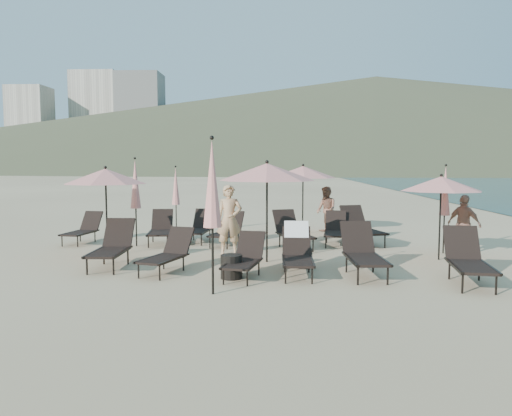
{
  "coord_description": "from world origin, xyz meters",
  "views": [
    {
      "loc": [
        -0.33,
        -10.29,
        2.33
      ],
      "look_at": [
        -0.9,
        3.5,
        1.1
      ],
      "focal_mm": 35.0,
      "sensor_mm": 36.0,
      "label": 1
    }
  ],
  "objects_px": {
    "umbrella_open_2": "(441,184)",
    "beachgoer_a": "(229,220)",
    "umbrella_closed_2": "(135,184)",
    "side_table_0": "(231,267)",
    "umbrella_open_0": "(106,176)",
    "lounger_3": "(297,250)",
    "lounger_9": "(292,231)",
    "lounger_5": "(468,258)",
    "lounger_8": "(227,230)",
    "umbrella_open_3": "(303,172)",
    "umbrella_open_1": "(267,172)",
    "side_table_1": "(304,258)",
    "lounger_0": "(112,246)",
    "lounger_12": "(161,228)",
    "beachgoer_c": "(464,225)",
    "lounger_7": "(200,227)",
    "beachgoer_b": "(326,210)",
    "lounger_4": "(363,252)",
    "umbrella_closed_0": "(212,185)",
    "lounger_11": "(362,227)",
    "lounger_10": "(335,230)",
    "umbrella_closed_1": "(445,191)",
    "umbrella_closed_3": "(176,186)",
    "lounger_1": "(168,253)",
    "lounger_2": "(245,258)"
  },
  "relations": [
    {
      "from": "lounger_0",
      "to": "lounger_1",
      "type": "distance_m",
      "value": 1.47
    },
    {
      "from": "lounger_5",
      "to": "lounger_8",
      "type": "bearing_deg",
      "value": 146.87
    },
    {
      "from": "umbrella_open_2",
      "to": "umbrella_open_0",
      "type": "bearing_deg",
      "value": 178.17
    },
    {
      "from": "umbrella_open_1",
      "to": "side_table_1",
      "type": "height_order",
      "value": "umbrella_open_1"
    },
    {
      "from": "lounger_5",
      "to": "lounger_7",
      "type": "height_order",
      "value": "lounger_5"
    },
    {
      "from": "umbrella_open_0",
      "to": "umbrella_open_2",
      "type": "height_order",
      "value": "umbrella_open_0"
    },
    {
      "from": "beachgoer_c",
      "to": "lounger_4",
      "type": "bearing_deg",
      "value": 91.06
    },
    {
      "from": "beachgoer_b",
      "to": "lounger_10",
      "type": "bearing_deg",
      "value": -20.99
    },
    {
      "from": "lounger_0",
      "to": "lounger_7",
      "type": "relative_size",
      "value": 1.08
    },
    {
      "from": "lounger_1",
      "to": "lounger_8",
      "type": "bearing_deg",
      "value": 93.93
    },
    {
      "from": "umbrella_open_2",
      "to": "beachgoer_a",
      "type": "relative_size",
      "value": 1.16
    },
    {
      "from": "lounger_1",
      "to": "side_table_1",
      "type": "bearing_deg",
      "value": 29.45
    },
    {
      "from": "umbrella_open_1",
      "to": "lounger_7",
      "type": "bearing_deg",
      "value": 124.46
    },
    {
      "from": "umbrella_open_2",
      "to": "lounger_9",
      "type": "bearing_deg",
      "value": 155.22
    },
    {
      "from": "umbrella_open_1",
      "to": "beachgoer_a",
      "type": "bearing_deg",
      "value": 135.93
    },
    {
      "from": "lounger_12",
      "to": "umbrella_closed_0",
      "type": "relative_size",
      "value": 0.61
    },
    {
      "from": "side_table_1",
      "to": "umbrella_closed_1",
      "type": "bearing_deg",
      "value": 27.64
    },
    {
      "from": "lounger_9",
      "to": "beachgoer_a",
      "type": "bearing_deg",
      "value": -165.65
    },
    {
      "from": "lounger_4",
      "to": "lounger_11",
      "type": "height_order",
      "value": "lounger_11"
    },
    {
      "from": "lounger_5",
      "to": "umbrella_closed_2",
      "type": "xyz_separation_m",
      "value": [
        -7.7,
        4.06,
        1.26
      ]
    },
    {
      "from": "lounger_4",
      "to": "lounger_12",
      "type": "xyz_separation_m",
      "value": [
        -5.19,
        3.95,
        -0.05
      ]
    },
    {
      "from": "lounger_2",
      "to": "lounger_12",
      "type": "height_order",
      "value": "lounger_12"
    },
    {
      "from": "lounger_5",
      "to": "umbrella_closed_0",
      "type": "distance_m",
      "value": 5.19
    },
    {
      "from": "lounger_0",
      "to": "umbrella_open_1",
      "type": "bearing_deg",
      "value": 10.07
    },
    {
      "from": "umbrella_open_1",
      "to": "beachgoer_b",
      "type": "distance_m",
      "value": 5.55
    },
    {
      "from": "umbrella_closed_0",
      "to": "lounger_2",
      "type": "bearing_deg",
      "value": 70.23
    },
    {
      "from": "lounger_3",
      "to": "lounger_9",
      "type": "relative_size",
      "value": 0.91
    },
    {
      "from": "lounger_4",
      "to": "lounger_9",
      "type": "xyz_separation_m",
      "value": [
        -1.37,
        3.39,
        -0.02
      ]
    },
    {
      "from": "lounger_5",
      "to": "lounger_12",
      "type": "relative_size",
      "value": 1.1
    },
    {
      "from": "umbrella_closed_0",
      "to": "side_table_1",
      "type": "xyz_separation_m",
      "value": [
        1.75,
        2.36,
        -1.75
      ]
    },
    {
      "from": "lounger_10",
      "to": "lounger_8",
      "type": "bearing_deg",
      "value": -168.84
    },
    {
      "from": "lounger_3",
      "to": "umbrella_open_2",
      "type": "height_order",
      "value": "umbrella_open_2"
    },
    {
      "from": "lounger_7",
      "to": "umbrella_closed_2",
      "type": "relative_size",
      "value": 0.67
    },
    {
      "from": "umbrella_closed_1",
      "to": "umbrella_closed_3",
      "type": "height_order",
      "value": "umbrella_closed_1"
    },
    {
      "from": "lounger_7",
      "to": "beachgoer_a",
      "type": "distance_m",
      "value": 2.39
    },
    {
      "from": "lounger_9",
      "to": "beachgoer_c",
      "type": "bearing_deg",
      "value": -30.3
    },
    {
      "from": "lounger_5",
      "to": "beachgoer_b",
      "type": "relative_size",
      "value": 1.2
    },
    {
      "from": "umbrella_open_3",
      "to": "umbrella_open_0",
      "type": "bearing_deg",
      "value": -141.41
    },
    {
      "from": "umbrella_open_2",
      "to": "beachgoer_a",
      "type": "xyz_separation_m",
      "value": [
        -5.16,
        0.52,
        -0.95
      ]
    },
    {
      "from": "lounger_2",
      "to": "side_table_1",
      "type": "relative_size",
      "value": 3.75
    },
    {
      "from": "lounger_8",
      "to": "umbrella_closed_1",
      "type": "height_order",
      "value": "umbrella_closed_1"
    },
    {
      "from": "umbrella_closed_2",
      "to": "umbrella_closed_3",
      "type": "height_order",
      "value": "umbrella_closed_2"
    },
    {
      "from": "lounger_7",
      "to": "beachgoer_a",
      "type": "height_order",
      "value": "beachgoer_a"
    },
    {
      "from": "lounger_7",
      "to": "beachgoer_b",
      "type": "relative_size",
      "value": 1.07
    },
    {
      "from": "lounger_11",
      "to": "umbrella_open_1",
      "type": "distance_m",
      "value": 4.25
    },
    {
      "from": "lounger_4",
      "to": "beachgoer_c",
      "type": "distance_m",
      "value": 3.94
    },
    {
      "from": "lounger_0",
      "to": "lounger_4",
      "type": "height_order",
      "value": "lounger_4"
    },
    {
      "from": "lounger_3",
      "to": "umbrella_open_1",
      "type": "distance_m",
      "value": 2.18
    },
    {
      "from": "lounger_0",
      "to": "lounger_11",
      "type": "height_order",
      "value": "lounger_11"
    },
    {
      "from": "umbrella_closed_2",
      "to": "side_table_0",
      "type": "height_order",
      "value": "umbrella_closed_2"
    }
  ]
}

